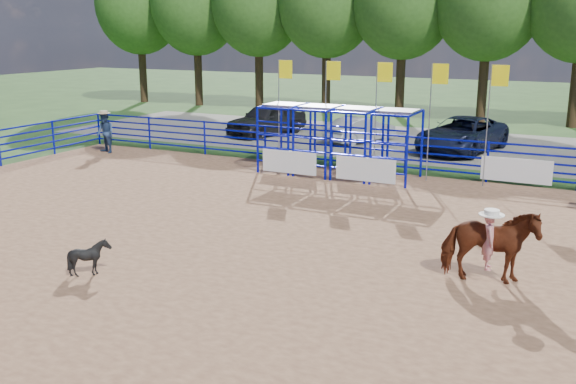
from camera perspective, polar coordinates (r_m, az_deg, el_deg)
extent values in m
plane|color=#2D5020|center=(15.71, 0.12, -5.62)|extent=(120.00, 120.00, 0.00)
cube|color=#906648|center=(15.71, 0.12, -5.58)|extent=(30.00, 20.00, 0.02)
cube|color=slate|center=(31.43, 13.87, 4.04)|extent=(40.00, 10.00, 0.01)
imported|color=#5F2713|center=(14.40, 17.45, -4.55)|extent=(2.13, 1.29, 1.68)
imported|color=#A61726|center=(14.20, 17.65, -1.85)|extent=(0.38, 0.50, 1.23)
cylinder|color=white|center=(14.04, 17.85, 0.68)|extent=(0.54, 0.54, 0.12)
imported|color=black|center=(14.95, -17.23, -5.56)|extent=(0.79, 0.71, 0.84)
imported|color=navy|center=(29.56, -15.94, 5.08)|extent=(1.04, 0.92, 1.80)
cylinder|color=tan|center=(29.44, -16.05, 6.81)|extent=(0.56, 0.56, 0.11)
imported|color=black|center=(33.61, -1.88, 6.51)|extent=(3.00, 5.12, 1.64)
imported|color=#989AA0|center=(31.44, 6.46, 5.53)|extent=(2.79, 3.99, 1.25)
imported|color=black|center=(29.88, 15.21, 4.96)|extent=(3.69, 5.96, 1.54)
cube|color=white|center=(23.91, 0.10, 2.68)|extent=(2.20, 0.04, 0.85)
cube|color=white|center=(22.79, 6.90, 2.00)|extent=(2.20, 0.04, 0.85)
cube|color=white|center=(23.86, 19.62, 1.82)|extent=(2.40, 0.04, 0.85)
cylinder|color=#3F2B19|center=(50.43, -12.78, 10.54)|extent=(0.56, 0.56, 4.80)
cylinder|color=#3F2B19|center=(47.47, -7.98, 10.54)|extent=(0.56, 0.56, 4.80)
cylinder|color=#3F2B19|center=(44.87, -2.58, 10.45)|extent=(0.56, 0.56, 4.80)
cylinder|color=#3F2B19|center=(42.70, 3.41, 10.25)|extent=(0.56, 0.56, 4.80)
cylinder|color=#3F2B19|center=(41.03, 9.96, 9.91)|extent=(0.56, 0.56, 4.80)
cylinder|color=#3F2B19|center=(39.92, 16.95, 9.40)|extent=(0.56, 0.56, 4.80)
cylinder|color=#3F2B19|center=(39.42, 24.19, 8.72)|extent=(0.56, 0.56, 4.80)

